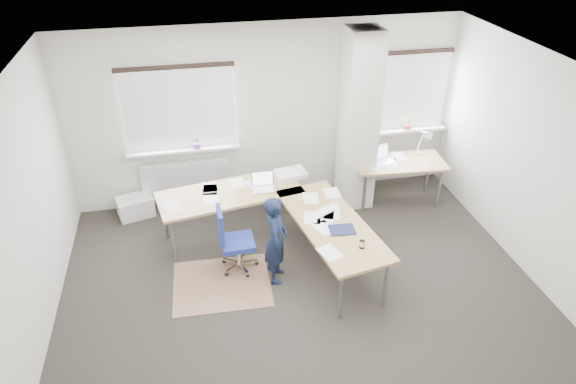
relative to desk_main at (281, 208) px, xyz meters
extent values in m
plane|color=#2A2522|center=(0.08, -0.94, -0.69)|extent=(6.00, 6.00, 0.00)
cube|color=beige|center=(0.08, 1.56, 0.71)|extent=(6.00, 0.04, 2.80)
cube|color=beige|center=(0.08, -3.44, 0.71)|extent=(6.00, 0.04, 2.80)
cube|color=beige|center=(-2.92, -0.94, 0.71)|extent=(0.04, 5.00, 2.80)
cube|color=beige|center=(3.08, -0.94, 0.71)|extent=(0.04, 5.00, 2.80)
cube|color=white|center=(0.08, -0.94, 2.11)|extent=(6.00, 5.00, 0.04)
cube|color=beige|center=(1.38, 1.01, 0.70)|extent=(0.50, 0.50, 2.78)
cube|color=white|center=(-1.22, 1.53, 0.91)|extent=(1.60, 0.04, 1.20)
cube|color=white|center=(-1.22, 1.49, 0.91)|extent=(1.60, 0.02, 1.20)
cube|color=white|center=(-1.22, 1.46, 0.29)|extent=(1.70, 0.20, 0.04)
cube|color=white|center=(2.38, 1.53, 0.91)|extent=(1.20, 0.04, 1.20)
cube|color=white|center=(2.38, 1.49, 0.91)|extent=(1.20, 0.02, 1.20)
cube|color=white|center=(2.38, 1.46, 0.29)|extent=(1.30, 0.20, 0.04)
cube|color=white|center=(-1.22, 1.48, -0.24)|extent=(1.40, 0.10, 0.60)
cylinder|color=#784190|center=(-1.02, 1.44, 0.35)|extent=(0.12, 0.12, 0.08)
imported|color=#396C2B|center=(-1.02, 1.44, 0.39)|extent=(0.09, 0.06, 0.17)
cylinder|color=#A94941|center=(2.38, 1.44, 0.35)|extent=(0.12, 0.12, 0.08)
imported|color=#396C2B|center=(2.38, 1.44, 0.39)|extent=(0.09, 0.07, 0.17)
cube|color=#8B654B|center=(-0.91, -0.57, -0.69)|extent=(1.28, 1.10, 0.01)
cube|color=white|center=(-2.05, 1.31, -0.54)|extent=(0.60, 0.49, 0.31)
cube|color=olive|center=(-0.64, 0.48, 0.02)|extent=(2.11, 1.14, 0.04)
cube|color=olive|center=(0.55, -0.53, 0.02)|extent=(1.14, 2.11, 0.04)
cylinder|color=gray|center=(-1.48, 0.03, -0.35)|extent=(0.05, 0.05, 0.69)
cylinder|color=gray|center=(-1.58, 0.62, -0.35)|extent=(0.05, 0.05, 0.69)
cylinder|color=gray|center=(0.19, 0.93, -0.35)|extent=(0.05, 0.05, 0.69)
cylinder|color=gray|center=(0.41, -1.47, -0.35)|extent=(0.05, 0.05, 0.69)
cylinder|color=gray|center=(1.00, -1.36, -0.35)|extent=(0.05, 0.05, 0.69)
cylinder|color=gray|center=(0.69, 0.41, -0.35)|extent=(0.05, 0.05, 0.69)
cube|color=#B7B7BC|center=(-0.16, 0.45, 0.05)|extent=(0.33, 0.24, 0.01)
cube|color=#B7B7BC|center=(-0.16, 0.57, 0.16)|extent=(0.33, 0.05, 0.22)
cube|color=silver|center=(-0.16, 0.57, 0.16)|extent=(0.29, 0.04, 0.19)
cube|color=white|center=(0.54, -0.27, 0.05)|extent=(0.45, 0.33, 0.02)
cube|color=#161E3D|center=(0.63, -0.72, 0.05)|extent=(0.34, 0.26, 0.01)
cube|color=silver|center=(0.29, 0.77, 0.07)|extent=(0.50, 0.40, 0.07)
imported|color=white|center=(0.27, 0.04, 0.07)|extent=(0.08, 0.08, 0.07)
cylinder|color=silver|center=(0.76, -1.11, 0.09)|extent=(0.07, 0.07, 0.10)
cube|color=olive|center=(2.05, 0.86, 0.02)|extent=(1.45, 0.82, 0.04)
cylinder|color=gray|center=(1.43, 0.66, -0.35)|extent=(0.05, 0.05, 0.69)
cylinder|color=gray|center=(2.63, 0.56, -0.35)|extent=(0.05, 0.05, 0.69)
cylinder|color=gray|center=(1.47, 1.16, -0.35)|extent=(0.05, 0.05, 0.69)
cylinder|color=gray|center=(2.67, 1.05, -0.35)|extent=(0.05, 0.05, 0.69)
cube|color=#B7B7BC|center=(1.80, 0.89, 0.05)|extent=(0.39, 0.32, 0.01)
cube|color=#B7B7BC|center=(1.76, 1.00, 0.16)|extent=(0.33, 0.15, 0.22)
cube|color=silver|center=(1.76, 1.00, 0.16)|extent=(0.28, 0.12, 0.19)
cylinder|color=white|center=(2.46, 1.06, 0.05)|extent=(0.10, 0.10, 0.02)
cylinder|color=white|center=(2.46, 1.06, 0.24)|extent=(0.02, 0.16, 0.38)
cylinder|color=white|center=(2.46, 0.94, 0.46)|extent=(0.02, 0.29, 0.13)
cone|color=white|center=(2.46, 0.80, 0.44)|extent=(0.14, 0.16, 0.17)
cube|color=navy|center=(-0.64, -0.29, -0.27)|extent=(0.43, 0.43, 0.07)
cube|color=navy|center=(-0.85, -0.30, 0.03)|extent=(0.06, 0.36, 0.45)
cylinder|color=silver|center=(-0.64, -0.29, -0.45)|extent=(0.05, 0.05, 0.31)
cylinder|color=black|center=(-0.40, -0.29, -0.66)|extent=(0.06, 0.03, 0.05)
cylinder|color=black|center=(-0.57, -0.07, -0.66)|extent=(0.04, 0.06, 0.05)
cylinder|color=black|center=(-0.83, -0.16, -0.66)|extent=(0.06, 0.05, 0.05)
cylinder|color=black|center=(-0.83, -0.44, -0.66)|extent=(0.06, 0.05, 0.05)
cylinder|color=black|center=(-0.56, -0.52, -0.66)|extent=(0.04, 0.06, 0.05)
imported|color=black|center=(-0.18, -0.59, -0.08)|extent=(0.40, 0.51, 1.22)
camera|label=1|loc=(-1.10, -5.70, 3.78)|focal=32.00mm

